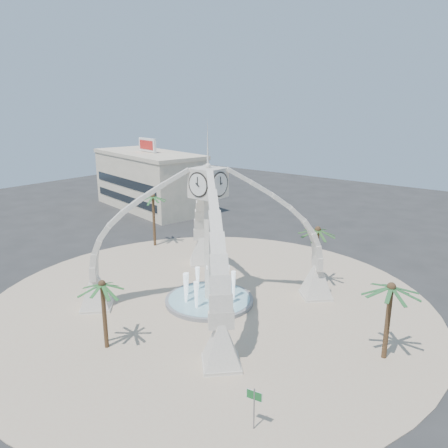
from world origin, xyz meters
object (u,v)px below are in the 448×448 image
Objects in this scene: clock_tower at (209,234)px; palm_east at (391,288)px; palm_west at (153,197)px; palm_south at (102,285)px; fountain at (209,299)px; palm_north at (318,230)px; street_sign at (254,401)px.

clock_tower is 2.89× the size of palm_east.
palm_west reaches higher than palm_east.
clock_tower is at bearing 84.41° from palm_south.
palm_west is at bearing 166.85° from palm_east.
clock_tower is at bearing -90.00° from fountain.
palm_north is at bearing 56.22° from fountain.
palm_south is at bearing -145.53° from palm_east.
palm_east is 12.53m from street_sign.
palm_east is 12.56m from palm_north.
palm_west is at bearing 128.58° from palm_south.
palm_west is (-16.01, 8.22, -0.17)m from clock_tower.
palm_south is (-1.03, -10.55, -1.46)m from clock_tower.
palm_west is (-16.01, 8.22, 6.03)m from fountain.
palm_south is (-7.02, -19.51, -0.84)m from palm_north.
palm_north is 20.75m from palm_south.
clock_tower is 2.24× the size of fountain.
clock_tower reaches higher than palm_east.
palm_west is at bearing 152.82° from fountain.
fountain is at bearing -176.90° from palm_east.
street_sign is at bearing -72.19° from palm_north.
palm_south is (-1.03, -10.55, 4.75)m from fountain.
fountain is at bearing 129.72° from street_sign.
palm_south is at bearing -109.80° from palm_north.
palm_east is at bearing -40.25° from palm_north.
clock_tower is at bearing -27.18° from palm_west.
street_sign is at bearing -41.07° from clock_tower.
clock_tower is 18.00m from palm_west.
fountain is 1.12× the size of palm_west.
palm_north is at bearing 1.91° from palm_west.
street_sign is (-3.26, -11.58, -3.53)m from palm_east.
palm_south is at bearing 170.03° from street_sign.
palm_west reaches higher than palm_north.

